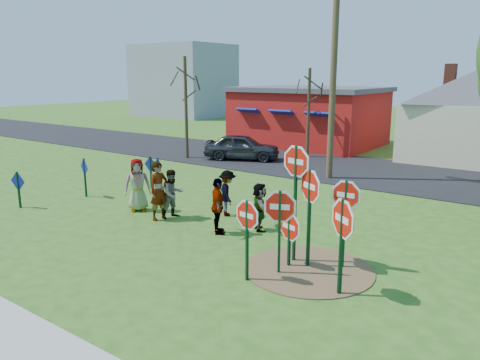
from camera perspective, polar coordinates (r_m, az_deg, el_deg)
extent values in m
plane|color=#2E5919|center=(15.10, -5.14, -5.61)|extent=(120.00, 120.00, 0.00)
cube|color=black|center=(24.66, 12.61, 1.42)|extent=(120.00, 7.50, 0.04)
cylinder|color=brown|center=(11.94, 8.41, -10.73)|extent=(3.20, 3.20, 0.03)
cube|color=#A71910|center=(32.57, 8.41, 7.46)|extent=(9.00, 7.00, 3.60)
cube|color=#4C4C51|center=(32.45, 8.53, 10.89)|extent=(9.40, 7.40, 0.30)
cube|color=navy|center=(30.73, 1.11, 8.41)|extent=(1.60, 0.78, 0.45)
cube|color=navy|center=(29.38, 5.17, 8.16)|extent=(1.60, 0.78, 0.45)
cube|color=navy|center=(28.19, 9.58, 7.84)|extent=(1.60, 0.78, 0.45)
cube|color=brown|center=(28.41, 24.25, 11.39)|extent=(0.55, 0.55, 1.40)
cube|color=#8C939E|center=(55.37, -6.89, 11.94)|extent=(10.00, 8.00, 8.00)
cube|color=#0D331B|center=(10.93, 0.87, -7.45)|extent=(0.06, 0.07, 1.95)
cylinder|color=white|center=(10.73, 0.88, -4.31)|extent=(0.94, 0.17, 0.95)
cylinder|color=red|center=(10.73, 0.88, -4.31)|extent=(0.81, 0.15, 0.82)
cube|color=white|center=(10.73, 0.88, -4.31)|extent=(0.42, 0.07, 0.12)
cube|color=#0D331B|center=(11.94, 6.73, -3.02)|extent=(0.07, 0.08, 3.03)
cylinder|color=white|center=(11.69, 6.87, 2.27)|extent=(1.07, 0.21, 1.09)
cylinder|color=red|center=(11.69, 6.87, 2.27)|extent=(0.93, 0.19, 0.94)
cube|color=white|center=(11.69, 6.87, 2.27)|extent=(0.47, 0.09, 0.14)
cylinder|color=gold|center=(11.69, 6.87, 2.27)|extent=(1.07, 0.21, 1.09)
cube|color=#0D331B|center=(11.73, 8.41, -4.71)|extent=(0.09, 0.10, 2.51)
cylinder|color=white|center=(11.51, 8.55, -0.73)|extent=(1.00, 0.59, 1.14)
cylinder|color=red|center=(11.51, 8.55, -0.73)|extent=(0.86, 0.52, 0.99)
cube|color=white|center=(11.51, 8.55, -0.73)|extent=(0.44, 0.26, 0.14)
cube|color=#0D331B|center=(11.86, 12.61, -5.36)|extent=(0.06, 0.07, 2.25)
cylinder|color=white|center=(11.65, 12.80, -1.79)|extent=(0.99, 0.11, 0.99)
cylinder|color=red|center=(11.65, 12.80, -1.79)|extent=(0.86, 0.10, 0.86)
cube|color=white|center=(11.65, 12.80, -1.79)|extent=(0.44, 0.05, 0.12)
cylinder|color=gold|center=(11.65, 12.80, -1.79)|extent=(0.99, 0.11, 0.99)
cube|color=#0D331B|center=(11.85, 6.02, -7.22)|extent=(0.07, 0.08, 1.43)
cylinder|color=white|center=(11.74, 6.06, -5.65)|extent=(0.97, 0.34, 1.02)
cylinder|color=red|center=(11.74, 6.06, -5.65)|extent=(0.84, 0.30, 0.88)
cube|color=white|center=(11.74, 6.06, -5.65)|extent=(0.43, 0.15, 0.13)
cube|color=#0D331B|center=(10.43, 12.25, -8.09)|extent=(0.10, 0.10, 2.18)
cylinder|color=white|center=(10.22, 12.42, -4.66)|extent=(0.98, 0.72, 1.19)
cylinder|color=red|center=(10.22, 12.42, -4.66)|extent=(0.85, 0.62, 1.03)
cube|color=white|center=(10.22, 12.42, -4.66)|extent=(0.43, 0.32, 0.15)
cylinder|color=gold|center=(10.22, 12.42, -4.66)|extent=(0.97, 0.71, 1.19)
cube|color=#0D331B|center=(11.31, 4.83, -6.43)|extent=(0.08, 0.09, 2.08)
cylinder|color=white|center=(11.11, 4.89, -3.26)|extent=(1.00, 0.45, 1.08)
cylinder|color=red|center=(11.11, 4.89, -3.26)|extent=(0.86, 0.39, 0.93)
cube|color=white|center=(11.11, 4.89, -3.26)|extent=(0.44, 0.19, 0.13)
cube|color=#0D331B|center=(18.69, -25.38, -1.10)|extent=(0.07, 0.08, 1.33)
cube|color=navy|center=(18.62, -25.47, -0.13)|extent=(0.73, 0.12, 0.73)
cube|color=#0D331B|center=(19.36, -18.37, 0.25)|extent=(0.07, 0.08, 1.54)
cube|color=navy|center=(19.27, -18.46, 1.49)|extent=(0.71, 0.22, 0.73)
cube|color=#0D331B|center=(20.20, -10.82, 0.92)|extent=(0.06, 0.07, 1.35)
cube|color=navy|center=(20.13, -10.86, 1.86)|extent=(0.72, 0.02, 0.72)
cube|color=#0D331B|center=(19.89, -9.93, 0.76)|extent=(0.07, 0.08, 1.34)
cube|color=navy|center=(19.82, -9.97, 1.76)|extent=(0.65, 0.20, 0.67)
imported|color=#464D8D|center=(16.87, -12.39, -0.58)|extent=(1.04, 1.09, 1.88)
imported|color=#216C65|center=(15.68, -9.87, -1.31)|extent=(0.54, 0.76, 1.97)
imported|color=brown|center=(15.85, -8.20, -1.68)|extent=(0.80, 0.93, 1.66)
imported|color=#2D2E31|center=(15.93, -1.55, -1.62)|extent=(1.13, 1.14, 1.58)
imported|color=#57325F|center=(14.11, -2.73, -3.21)|extent=(1.00, 1.03, 1.73)
imported|color=#1A5025|center=(14.45, 2.41, -3.29)|extent=(1.31, 1.30, 1.51)
imported|color=#2B2C30|center=(26.33, 0.24, 4.06)|extent=(4.51, 3.26, 1.43)
cylinder|color=#4C3823|center=(21.66, 11.30, 12.10)|extent=(0.29, 0.29, 9.16)
cylinder|color=#382819|center=(26.84, -6.60, 8.67)|extent=(0.18, 0.18, 5.71)
cylinder|color=#382819|center=(27.32, 8.35, 8.03)|extent=(0.18, 0.18, 5.09)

